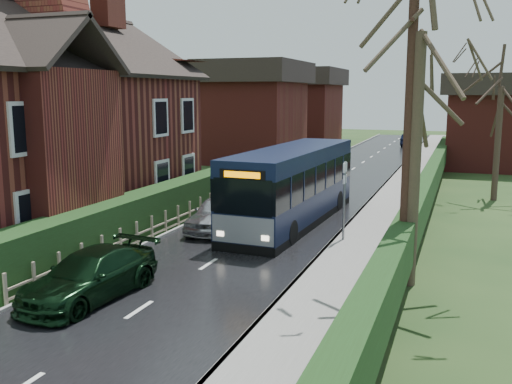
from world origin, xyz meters
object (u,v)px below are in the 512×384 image
at_px(bus, 293,186).
at_px(bus_stop_sign, 344,190).
at_px(telegraph_pole, 408,146).
at_px(car_green, 90,276).
at_px(brick_house, 35,115).
at_px(car_silver, 219,213).

height_order(bus, bus_stop_sign, bus).
bearing_deg(telegraph_pole, car_green, -153.19).
relative_size(brick_house, telegraph_pole, 1.92).
distance_m(car_green, bus_stop_sign, 9.28).
height_order(bus, car_green, bus).
bearing_deg(bus_stop_sign, car_green, -123.12).
distance_m(brick_house, car_silver, 8.25).
bearing_deg(brick_house, bus_stop_sign, 5.77).
distance_m(bus_stop_sign, telegraph_pole, 4.86).
distance_m(car_green, telegraph_pole, 8.99).
height_order(brick_house, bus_stop_sign, brick_house).
xyz_separation_m(brick_house, telegraph_pole, (14.53, -2.53, -0.53)).
bearing_deg(car_silver, brick_house, -170.85).
bearing_deg(bus, car_silver, -134.35).
relative_size(bus_stop_sign, telegraph_pole, 0.38).
relative_size(bus, car_green, 2.39).
xyz_separation_m(bus, car_silver, (-2.30, -2.16, -0.84)).
height_order(bus, car_silver, bus).
bearing_deg(telegraph_pole, bus, 127.80).
relative_size(car_silver, telegraph_pole, 0.53).
distance_m(brick_house, car_green, 10.35).
bearing_deg(bus_stop_sign, car_silver, 177.04).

